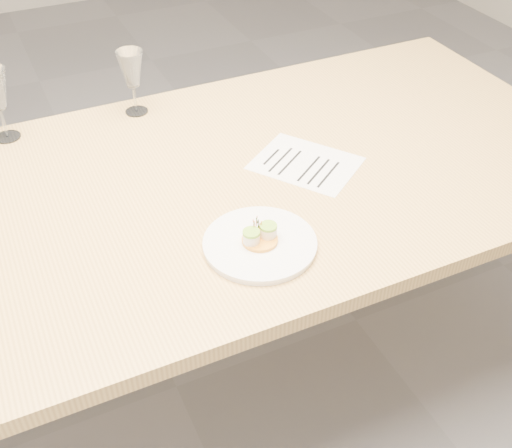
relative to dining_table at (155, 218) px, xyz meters
name	(u,v)px	position (x,y,z in m)	size (l,w,h in m)	color
ground	(176,387)	(0.00, 0.00, -0.68)	(7.00, 7.00, 0.00)	slate
dining_table	(155,218)	(0.00, 0.00, 0.00)	(2.40, 1.00, 0.75)	#E1B162
dinner_plate	(260,243)	(0.16, -0.28, 0.08)	(0.25, 0.25, 0.07)	white
recipe_sheet	(305,163)	(0.41, -0.03, 0.07)	(0.31, 0.33, 0.00)	white
wine_glass_3	(131,70)	(0.09, 0.42, 0.20)	(0.08, 0.08, 0.19)	white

